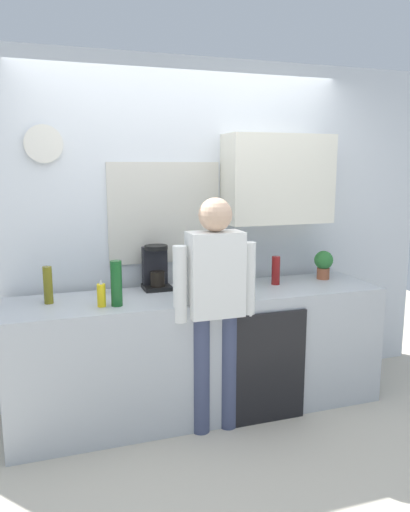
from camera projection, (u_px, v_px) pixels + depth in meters
ground_plane at (215, 428)px, 3.40m from camera, size 8.00×8.00×0.00m
kitchen_counter at (201, 352)px, 3.60m from camera, size 2.70×0.64×0.90m
dishwasher_panel at (269, 368)px, 3.42m from camera, size 0.56×0.02×0.81m
back_wall_assembly at (196, 223)px, 3.84m from camera, size 4.30×0.42×2.60m
coffee_maker at (156, 269)px, 3.63m from camera, size 0.20×0.20×0.33m
bottle_red_vinegar at (276, 270)px, 3.76m from camera, size 0.06×0.06×0.22m
bottle_olive_oil at (48, 285)px, 3.23m from camera, size 0.06×0.06×0.25m
bottle_clear_soda at (243, 269)px, 3.66m from camera, size 0.09×0.09×0.28m
bottle_amber_beer at (200, 272)px, 3.69m from camera, size 0.06×0.06×0.23m
bottle_dark_sauce at (115, 281)px, 3.50m from camera, size 0.06×0.06×0.18m
bottle_green_wine at (116, 283)px, 3.17m from camera, size 0.07×0.07×0.30m
cup_blue_mug at (233, 277)px, 3.79m from camera, size 0.08×0.08×0.10m
mixing_bowl at (194, 289)px, 3.48m from camera, size 0.22×0.22×0.08m
potted_plant at (324, 263)px, 3.95m from camera, size 0.15×0.15×0.23m
dish_soap at (101, 295)px, 3.17m from camera, size 0.06×0.06×0.18m
person_at_sink at (215, 297)px, 3.23m from camera, size 0.57×0.22×1.60m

